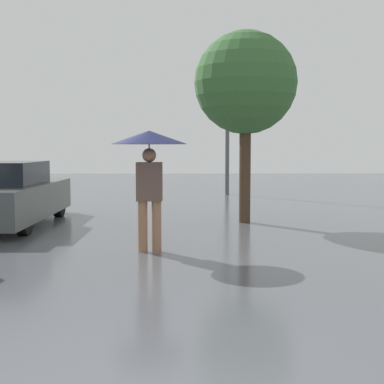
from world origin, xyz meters
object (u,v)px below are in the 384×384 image
(pedestrian, at_px, (149,152))
(street_lamp, at_px, (228,99))
(parked_car_farthest, at_px, (2,196))
(tree, at_px, (246,84))

(pedestrian, relative_size, street_lamp, 0.38)
(parked_car_farthest, xyz_separation_m, tree, (4.91, 0.32, 2.25))
(pedestrian, relative_size, tree, 0.46)
(tree, bearing_deg, street_lamp, 88.53)
(parked_car_farthest, distance_m, street_lamp, 9.01)
(parked_car_farthest, relative_size, tree, 1.08)
(parked_car_farthest, relative_size, street_lamp, 0.90)
(street_lamp, bearing_deg, tree, -91.47)
(parked_car_farthest, height_order, street_lamp, street_lamp)
(parked_car_farthest, bearing_deg, street_lamp, 54.06)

